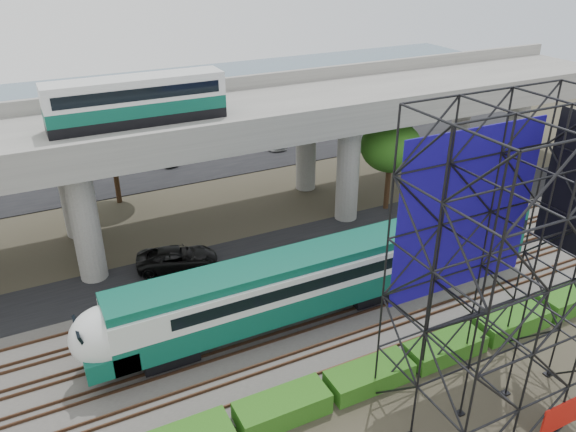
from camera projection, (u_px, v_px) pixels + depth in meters
ground at (312, 341)px, 32.20m from camera, size 140.00×140.00×0.00m
ballast_bed at (296, 321)px, 33.75m from camera, size 90.00×12.00×0.20m
service_road at (242, 257)px, 40.57m from camera, size 90.00×5.00×0.08m
parking_lot at (158, 155)px, 59.36m from camera, size 90.00×18.00×0.08m
harbor_water at (116, 105)px, 76.95m from camera, size 140.00×40.00×0.03m
rail_tracks at (296, 318)px, 33.67m from camera, size 90.00×9.52×0.16m
commuter_train at (309, 279)px, 32.82m from camera, size 29.30×3.06×4.30m
overpass at (205, 128)px, 41.15m from camera, size 80.00×12.00×12.40m
scaffold_tower at (510, 276)px, 24.61m from camera, size 9.36×6.36×15.00m
hedge_strip at (370, 375)px, 28.92m from camera, size 34.60×1.80×1.20m
trees at (150, 170)px, 40.76m from camera, size 40.94×16.94×7.69m
suv at (177, 258)px, 38.83m from camera, size 5.98×3.91×1.53m
parked_cars at (173, 148)px, 59.40m from camera, size 38.47×9.72×1.32m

